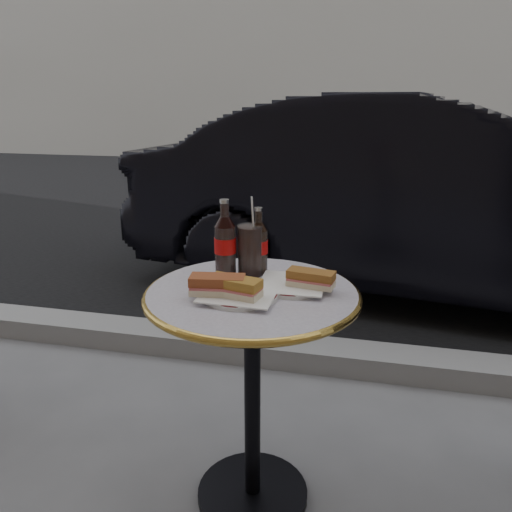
% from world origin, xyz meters
% --- Properties ---
extents(ground, '(80.00, 80.00, 0.00)m').
position_xyz_m(ground, '(0.00, 0.00, 0.00)').
color(ground, slate).
rests_on(ground, ground).
extents(asphalt_road, '(40.00, 8.00, 0.00)m').
position_xyz_m(asphalt_road, '(0.00, 5.00, 0.00)').
color(asphalt_road, black).
rests_on(asphalt_road, ground).
extents(curb, '(40.00, 0.20, 0.12)m').
position_xyz_m(curb, '(0.00, 0.90, 0.05)').
color(curb, gray).
rests_on(curb, ground).
extents(bistro_table, '(0.62, 0.62, 0.73)m').
position_xyz_m(bistro_table, '(0.00, 0.00, 0.37)').
color(bistro_table, '#BAB2C4').
rests_on(bistro_table, ground).
extents(plate_left, '(0.25, 0.25, 0.01)m').
position_xyz_m(plate_left, '(-0.02, -0.05, 0.74)').
color(plate_left, silver).
rests_on(plate_left, bistro_table).
extents(plate_right, '(0.22, 0.22, 0.01)m').
position_xyz_m(plate_right, '(0.11, 0.05, 0.74)').
color(plate_right, silver).
rests_on(plate_right, bistro_table).
extents(sandwich_left_a, '(0.16, 0.09, 0.05)m').
position_xyz_m(sandwich_left_a, '(-0.08, -0.08, 0.77)').
color(sandwich_left_a, brown).
rests_on(sandwich_left_a, plate_left).
extents(sandwich_left_b, '(0.16, 0.10, 0.05)m').
position_xyz_m(sandwich_left_b, '(-0.03, -0.09, 0.77)').
color(sandwich_left_b, '#9E6D28').
rests_on(sandwich_left_b, plate_left).
extents(sandwich_right, '(0.14, 0.08, 0.05)m').
position_xyz_m(sandwich_right, '(0.16, 0.03, 0.77)').
color(sandwich_right, brown).
rests_on(sandwich_right, plate_right).
extents(cola_bottle_left, '(0.08, 0.08, 0.24)m').
position_xyz_m(cola_bottle_left, '(-0.11, 0.10, 0.85)').
color(cola_bottle_left, black).
rests_on(cola_bottle_left, bistro_table).
extents(cola_bottle_right, '(0.08, 0.08, 0.21)m').
position_xyz_m(cola_bottle_right, '(-0.01, 0.15, 0.84)').
color(cola_bottle_right, black).
rests_on(cola_bottle_right, bistro_table).
extents(cola_glass, '(0.08, 0.08, 0.16)m').
position_xyz_m(cola_glass, '(-0.04, 0.13, 0.81)').
color(cola_glass, black).
rests_on(cola_glass, bistro_table).
extents(parked_car, '(1.92, 4.05, 1.28)m').
position_xyz_m(parked_car, '(0.70, 2.07, 0.64)').
color(parked_car, black).
rests_on(parked_car, ground).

